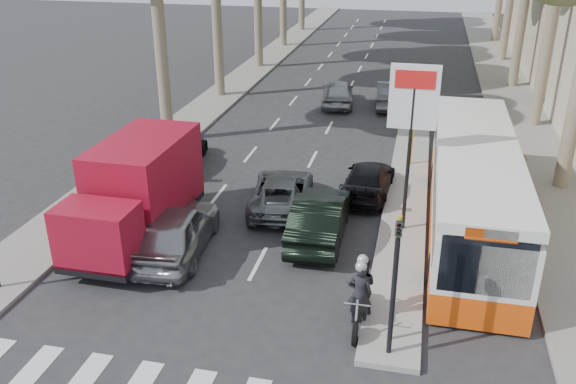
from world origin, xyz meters
The scene contains 18 objects.
ground centered at (0.00, 0.00, 0.00)m, with size 120.00×120.00×0.00m, color #28282B.
sidewalk_right centered at (8.60, 25.00, 0.06)m, with size 3.20×70.00×0.12m, color gray.
median_left centered at (-8.00, 28.00, 0.06)m, with size 2.40×64.00×0.12m, color gray.
traffic_island centered at (3.25, 11.00, 0.08)m, with size 1.50×26.00×0.16m, color gray.
billboard centered at (3.25, 5.00, 3.70)m, with size 1.50×12.10×5.60m.
traffic_light_island centered at (3.25, -1.50, 2.49)m, with size 0.16×0.41×3.60m.
silver_hatchback centered at (-3.50, 2.09, 0.78)m, with size 1.85×4.59×1.56m, color #A2A4AA.
dark_hatchback centered at (0.63, 4.02, 0.75)m, with size 1.58×4.54×1.49m, color black.
queue_car_a centered at (-1.10, 6.00, 0.61)m, with size 2.04×4.42×1.23m, color #52555A.
queue_car_b centered at (1.80, 7.79, 0.60)m, with size 1.68×4.13×1.20m, color black.
queue_car_c centered at (-1.11, 19.65, 0.72)m, with size 1.69×4.21×1.43m, color #94979B.
queue_car_d centered at (1.80, 19.98, 0.71)m, with size 1.51×4.32×1.42m, color #4F5257.
queue_car_e centered at (-6.30, 9.00, 0.64)m, with size 1.79×4.40×1.28m, color black.
red_truck centered at (-4.99, 2.70, 1.69)m, with size 2.37×6.04×3.20m.
city_bus centered at (5.37, 5.63, 1.60)m, with size 2.58×11.53×3.04m.
motorcycle centered at (2.40, -0.16, 0.85)m, with size 0.79×2.20×1.87m.
pedestrian_near centered at (7.20, 6.33, 0.88)m, with size 0.89×0.44×1.52m, color #3C314A.
pedestrian_far centered at (7.20, 8.96, 0.90)m, with size 1.01×0.45×1.56m, color #66594C.
Camera 1 is at (3.47, -13.34, 9.48)m, focal length 38.00 mm.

